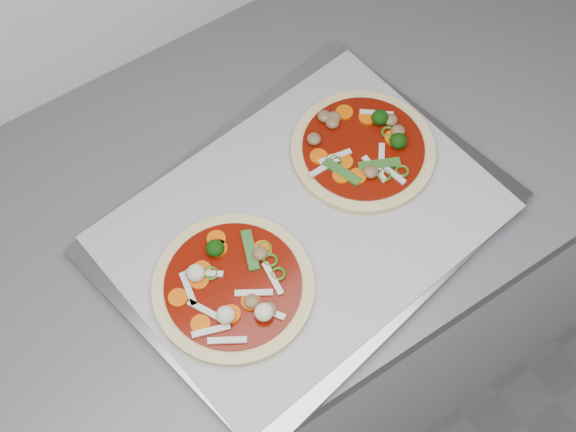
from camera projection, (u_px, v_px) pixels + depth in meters
baking_tray at (303, 225)px, 1.08m from camera, size 0.57×0.47×0.02m
parchment at (303, 221)px, 1.07m from camera, size 0.53×0.41×0.00m
pizza_left at (233, 286)px, 1.02m from camera, size 0.29×0.29×0.04m
pizza_right at (363, 148)px, 1.12m from camera, size 0.21×0.21×0.03m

